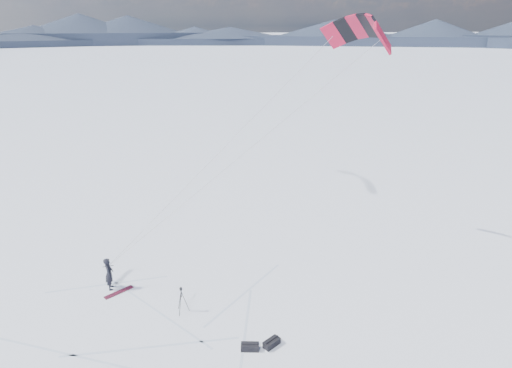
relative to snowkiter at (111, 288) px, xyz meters
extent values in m
plane|color=white|center=(3.49, -3.48, 0.00)|extent=(1800.00, 1800.00, 0.00)
cube|color=black|center=(213.05, 238.36, 2.74)|extent=(142.83, 132.24, 5.48)
cone|color=black|center=(213.05, 238.36, 5.48)|extent=(90.28, 90.28, 8.00)
cube|color=black|center=(136.43, 287.60, 2.74)|extent=(155.14, 103.25, 5.48)
cone|color=black|center=(136.43, 287.60, 5.48)|extent=(84.80, 84.80, 8.00)
cube|color=black|center=(49.03, 313.26, 2.74)|extent=(154.88, 65.89, 5.48)
cone|color=black|center=(49.03, 313.26, 5.48)|extent=(72.46, 72.46, 8.00)
cube|color=black|center=(-42.05, 313.26, 2.74)|extent=(154.88, 65.89, 5.48)
cone|color=black|center=(-42.05, 313.26, 5.48)|extent=(72.46, 72.46, 8.00)
cube|color=silver|center=(0.19, -5.18, 0.00)|extent=(3.52, 7.29, 0.01)
cube|color=silver|center=(1.89, -2.88, 0.00)|extent=(6.45, 7.79, 0.01)
cube|color=silver|center=(3.59, -0.58, 0.00)|extent=(11.66, 3.07, 0.01)
cube|color=silver|center=(5.29, -6.28, 0.00)|extent=(1.27, 5.91, 0.01)
cube|color=silver|center=(6.99, -3.98, 0.00)|extent=(6.52, 4.83, 0.01)
imported|color=black|center=(0.00, 0.00, 0.00)|extent=(0.51, 0.71, 1.81)
cube|color=maroon|center=(0.45, -0.48, 0.02)|extent=(1.47, 1.11, 0.04)
cylinder|color=black|center=(3.87, -2.73, 0.59)|extent=(0.37, 0.05, 1.19)
cylinder|color=black|center=(3.61, -2.59, 0.59)|extent=(0.22, 0.32, 1.19)
cylinder|color=black|center=(3.62, -2.89, 0.59)|extent=(0.19, 0.34, 1.19)
cylinder|color=black|center=(3.70, -2.74, 1.02)|extent=(0.03, 0.03, 0.33)
cube|color=black|center=(3.70, -2.74, 1.24)|extent=(0.07, 0.07, 0.05)
cube|color=black|center=(3.70, -2.74, 1.32)|extent=(0.13, 0.09, 0.10)
cylinder|color=black|center=(3.70, -2.65, 1.32)|extent=(0.07, 0.10, 0.07)
cube|color=black|center=(7.48, -5.86, 0.15)|extent=(0.86, 0.74, 0.30)
cylinder|color=black|center=(7.48, -5.86, 0.31)|extent=(0.66, 0.47, 0.07)
cube|color=black|center=(6.50, -5.92, 0.14)|extent=(0.84, 0.53, 0.29)
cylinder|color=black|center=(6.50, -5.92, 0.31)|extent=(0.74, 0.24, 0.09)
cube|color=#B51231|center=(13.72, -1.01, 12.65)|extent=(1.36, 0.95, 1.55)
cube|color=black|center=(13.99, -0.22, 12.94)|extent=(1.22, 1.02, 1.44)
cube|color=#B51231|center=(14.11, 0.66, 13.13)|extent=(1.07, 1.05, 1.32)
cube|color=black|center=(14.08, 1.57, 13.19)|extent=(1.12, 1.05, 1.19)
cube|color=#B51231|center=(13.91, 2.46, 13.13)|extent=(1.26, 1.03, 1.32)
cube|color=black|center=(13.60, 3.29, 12.94)|extent=(1.40, 0.97, 1.44)
cube|color=#B51231|center=(13.16, 4.01, 12.65)|extent=(1.51, 0.87, 1.55)
cylinder|color=gray|center=(6.86, -0.51, 7.00)|extent=(13.74, 1.03, 11.31)
cylinder|color=gray|center=(6.58, 2.01, 7.00)|extent=(13.18, 4.03, 11.31)
cylinder|color=black|center=(0.00, 0.00, 1.36)|extent=(0.55, 0.09, 0.03)
camera|label=1|loc=(4.01, -20.58, 13.18)|focal=30.00mm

